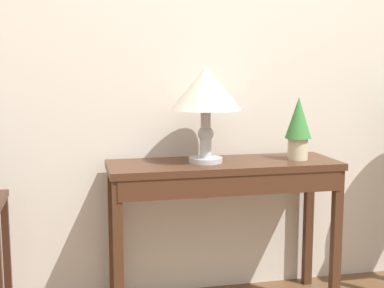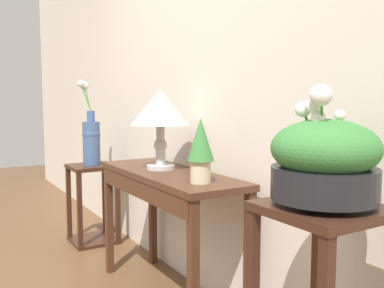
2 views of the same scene
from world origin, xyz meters
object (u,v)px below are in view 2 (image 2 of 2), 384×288
object	(u,v)px
flower_vase_tall_left	(91,137)
table_lamp	(160,110)
planter_bowl_wide_right	(325,160)
console_table	(165,191)
pedestal_stand_left	(93,204)
potted_plant_on_console	(201,147)

from	to	relation	value
flower_vase_tall_left	table_lamp	bearing A→B (deg)	2.90
flower_vase_tall_left	planter_bowl_wide_right	bearing A→B (deg)	-0.73
planter_bowl_wide_right	table_lamp	bearing A→B (deg)	176.15
console_table	pedestal_stand_left	bearing A→B (deg)	-178.49
console_table	planter_bowl_wide_right	world-z (taller)	planter_bowl_wide_right
flower_vase_tall_left	console_table	bearing A→B (deg)	1.61
console_table	pedestal_stand_left	distance (m)	1.28
pedestal_stand_left	flower_vase_tall_left	world-z (taller)	flower_vase_tall_left
console_table	flower_vase_tall_left	xyz separation A→B (m)	(-1.24, -0.03, 0.23)
planter_bowl_wide_right	pedestal_stand_left	bearing A→B (deg)	179.22
pedestal_stand_left	planter_bowl_wide_right	bearing A→B (deg)	-0.78
potted_plant_on_console	pedestal_stand_left	world-z (taller)	potted_plant_on_console
console_table	potted_plant_on_console	size ratio (longest dim) A/B	3.60
console_table	pedestal_stand_left	size ratio (longest dim) A/B	1.79
pedestal_stand_left	planter_bowl_wide_right	world-z (taller)	planter_bowl_wide_right
potted_plant_on_console	planter_bowl_wide_right	distance (m)	0.85
table_lamp	flower_vase_tall_left	world-z (taller)	flower_vase_tall_left
console_table	table_lamp	bearing A→B (deg)	166.26
potted_plant_on_console	pedestal_stand_left	xyz separation A→B (m)	(-1.63, -0.03, -0.63)
table_lamp	flower_vase_tall_left	size ratio (longest dim) A/B	0.69
potted_plant_on_console	flower_vase_tall_left	xyz separation A→B (m)	(-1.64, -0.03, -0.06)
table_lamp	planter_bowl_wide_right	xyz separation A→B (m)	(1.33, -0.09, -0.13)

